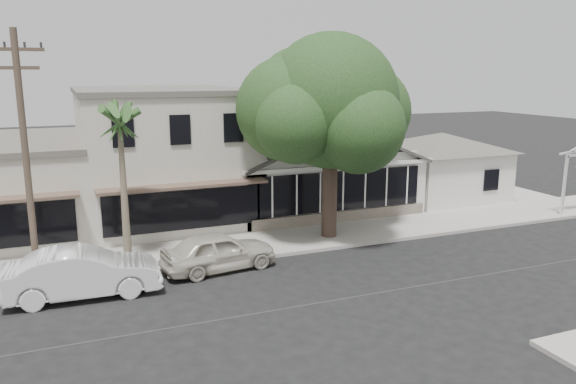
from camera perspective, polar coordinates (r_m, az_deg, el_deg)
name	(u,v)px	position (r m, az deg, el deg)	size (l,w,h in m)	color
ground	(326,302)	(19.26, 3.91, -11.07)	(140.00, 140.00, 0.00)	black
sidewalk_north	(67,267)	(23.83, -21.51, -7.09)	(90.00, 3.50, 0.15)	#9E9991
corner_shop	(310,162)	(31.50, 2.20, 3.10)	(10.40, 8.60, 5.10)	beige
side_cottage	(440,174)	(35.05, 15.17, 1.77)	(6.00, 6.00, 3.00)	beige
row_building_near	(162,156)	(30.07, -12.68, 3.60)	(8.00, 10.00, 6.50)	#BBB5A9
utility_pole	(26,155)	(21.27, -25.11, 3.45)	(1.80, 0.24, 9.00)	brown
car_0	(219,251)	(22.03, -7.06, -5.98)	(1.79, 4.46, 1.52)	beige
car_1	(83,273)	(20.59, -20.13, -7.71)	(1.80, 5.16, 1.70)	white
shade_tree	(327,105)	(25.22, 3.95, 8.80)	(8.37, 7.57, 9.29)	#48372C
palm_east	(119,120)	(22.15, -16.75, 6.99)	(2.97, 2.97, 6.79)	#726651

